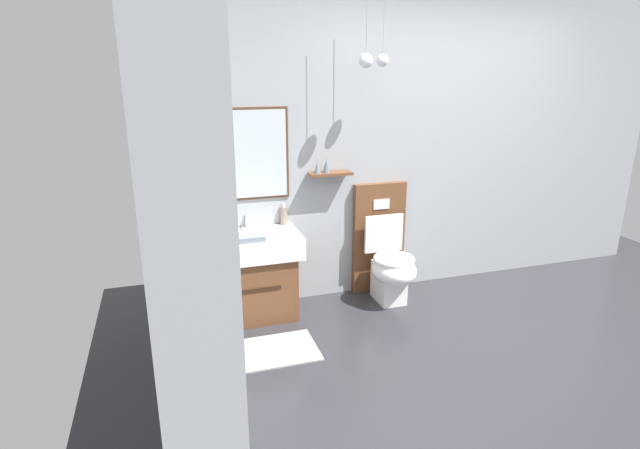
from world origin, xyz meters
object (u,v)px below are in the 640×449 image
object	(u,v)px
toothbrush_cup	(211,225)
soap_dispenser	(284,215)
toilet	(386,257)
folded_hand_towel	(249,238)
vanity_sink_left	(253,273)

from	to	relation	value
toothbrush_cup	soap_dispenser	bearing A→B (deg)	0.96
soap_dispenser	toilet	bearing A→B (deg)	-11.16
toilet	folded_hand_towel	size ratio (longest dim) A/B	4.55
toothbrush_cup	folded_hand_towel	distance (m)	0.41
toilet	soap_dispenser	bearing A→B (deg)	168.84
toilet	vanity_sink_left	bearing A→B (deg)	-179.61
soap_dispenser	folded_hand_towel	size ratio (longest dim) A/B	0.84
vanity_sink_left	soap_dispenser	size ratio (longest dim) A/B	4.09
vanity_sink_left	toothbrush_cup	distance (m)	0.51
toilet	soap_dispenser	xyz separation A→B (m)	(-0.87, 0.17, 0.41)
soap_dispenser	toothbrush_cup	bearing A→B (deg)	-179.04
soap_dispenser	folded_hand_towel	xyz separation A→B (m)	(-0.35, -0.33, -0.06)
vanity_sink_left	toilet	world-z (taller)	toilet
folded_hand_towel	toilet	bearing A→B (deg)	7.32
vanity_sink_left	soap_dispenser	bearing A→B (deg)	30.31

